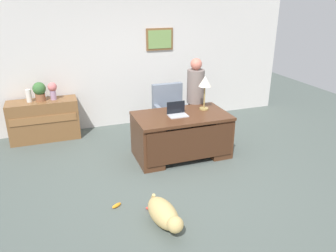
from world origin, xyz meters
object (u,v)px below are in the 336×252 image
potted_plant (40,91)px  credenza (44,120)px  armchair (170,114)px  dog_lying (164,214)px  desk (182,134)px  desk_lamp (205,83)px  vase_empty (29,96)px  person_standing (195,99)px  laptop (177,112)px  vase_with_flowers (53,89)px  dog_toy_bone (117,205)px  dog_toy_plush (152,209)px

potted_plant → credenza: bearing=-13.5°
armchair → dog_lying: armchair is taller
desk → armchair: bearing=83.7°
desk_lamp → vase_empty: desk_lamp is taller
armchair → person_standing: size_ratio=0.66×
armchair → laptop: (-0.18, -0.83, 0.35)m
laptop → vase_empty: size_ratio=1.34×
vase_with_flowers → potted_plant: (-0.23, 0.00, -0.00)m
dog_lying → desk: bearing=61.9°
dog_toy_bone → armchair: bearing=53.3°
dog_toy_plush → person_standing: bearing=53.1°
armchair → dog_toy_bone: (-1.49, -1.99, -0.45)m
credenza → desk_lamp: size_ratio=2.16×
armchair → credenza: bearing=162.5°
armchair → person_standing: bearing=-33.3°
dog_toy_bone → dog_toy_plush: bearing=-28.9°
dog_lying → person_standing: bearing=58.4°
person_standing → dog_lying: 2.77m
dog_toy_bone → dog_toy_plush: (0.42, -0.23, 0.00)m
desk → vase_empty: bearing=146.9°
credenza → desk: bearing=-35.4°
desk → person_standing: person_standing is taller
potted_plant → armchair: bearing=-17.4°
armchair → dog_toy_plush: size_ratio=6.07×
armchair → dog_lying: size_ratio=1.34×
armchair → laptop: armchair is taller
credenza → laptop: (2.16, -1.57, 0.43)m
potted_plant → person_standing: bearing=-20.0°
vase_with_flowers → vase_empty: (-0.43, 0.00, -0.08)m
person_standing → dog_toy_plush: size_ratio=9.19×
credenza → potted_plant: potted_plant is taller
vase_empty → dog_toy_plush: vase_empty is taller
dog_lying → vase_with_flowers: 3.58m
credenza → potted_plant: bearing=166.5°
dog_toy_bone → credenza: bearing=107.3°
person_standing → potted_plant: (-2.75, 1.00, 0.16)m
person_standing → dog_toy_bone: 2.68m
desk_lamp → vase_empty: 3.28m
vase_empty → dog_toy_bone: (1.06, -2.73, -0.88)m
dog_lying → dog_toy_bone: (-0.49, 0.56, -0.13)m
desk_lamp → dog_toy_plush: 2.43m
laptop → dog_toy_bone: bearing=-138.5°
vase_empty → dog_toy_plush: (1.48, -2.97, -0.88)m
person_standing → potted_plant: person_standing is taller
vase_empty → desk_lamp: bearing=-26.2°
dog_lying → laptop: bearing=64.5°
credenza → dog_toy_plush: bearing=-66.7°
armchair → dog_lying: (-1.00, -2.56, -0.32)m
vase_with_flowers → dog_toy_plush: size_ratio=1.93×
person_standing → desk_lamp: person_standing is taller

